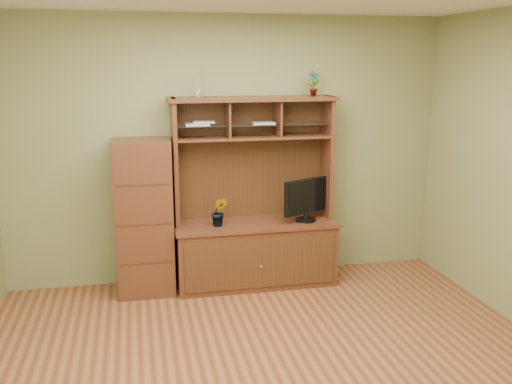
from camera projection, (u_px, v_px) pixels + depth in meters
name	position (u px, v px, depth m)	size (l,w,h in m)	color
room	(276.00, 193.00, 3.94)	(4.54, 4.04, 2.74)	#5D2F1A
media_hutch	(255.00, 234.00, 5.81)	(1.66, 0.61, 1.90)	#402012
monitor	(306.00, 199.00, 5.76)	(0.51, 0.28, 0.43)	black
orchid_plant	(219.00, 212.00, 5.60)	(0.16, 0.13, 0.29)	#24591E
top_plant	(313.00, 83.00, 5.68)	(0.13, 0.09, 0.25)	#366122
reed_diffuser	(197.00, 86.00, 5.44)	(0.06, 0.06, 0.28)	silver
magazines	(221.00, 123.00, 5.57)	(0.89, 0.19, 0.04)	#A1A1A6
side_cabinet	(144.00, 217.00, 5.54)	(0.54, 0.49, 1.52)	#402012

